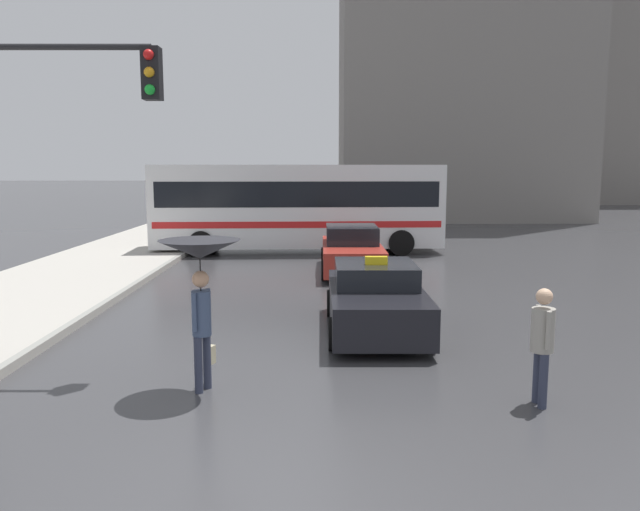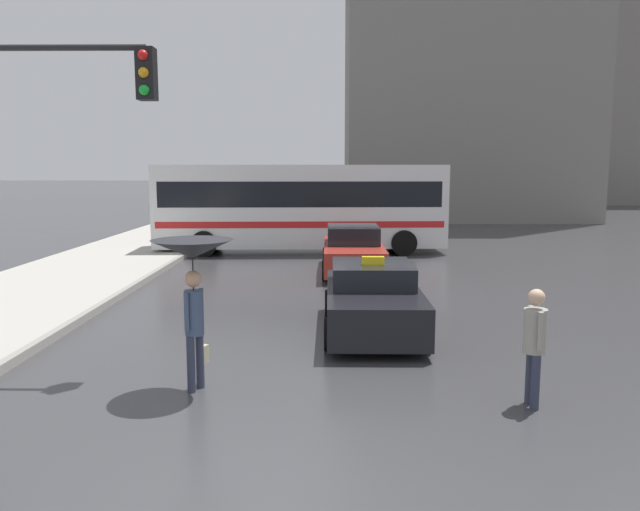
{
  "view_description": "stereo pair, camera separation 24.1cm",
  "coord_description": "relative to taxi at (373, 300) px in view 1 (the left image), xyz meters",
  "views": [
    {
      "loc": [
        0.41,
        -5.43,
        3.26
      ],
      "look_at": [
        0.45,
        7.71,
        1.4
      ],
      "focal_mm": 35.0,
      "sensor_mm": 36.0,
      "label": 1
    },
    {
      "loc": [
        0.65,
        -5.43,
        3.26
      ],
      "look_at": [
        0.45,
        7.71,
        1.4
      ],
      "focal_mm": 35.0,
      "sensor_mm": 36.0,
      "label": 2
    }
  ],
  "objects": [
    {
      "name": "building_tower_far",
      "position": [
        23.56,
        47.53,
        12.47
      ],
      "size": [
        14.42,
        11.33,
        26.22
      ],
      "color": "gray",
      "rests_on": "ground_plane"
    },
    {
      "name": "city_bus",
      "position": [
        -1.97,
        11.83,
        1.22
      ],
      "size": [
        11.05,
        3.09,
        3.35
      ],
      "rotation": [
        0.0,
        0.0,
        -1.52
      ],
      "color": "silver",
      "rests_on": "ground_plane"
    },
    {
      "name": "traffic_light",
      "position": [
        -5.47,
        -2.24,
        3.11
      ],
      "size": [
        3.27,
        0.38,
        5.4
      ],
      "color": "black",
      "rests_on": "ground_plane"
    },
    {
      "name": "pedestrian_with_umbrella",
      "position": [
        -2.83,
        -3.35,
        1.23
      ],
      "size": [
        1.18,
        1.18,
        2.24
      ],
      "rotation": [
        0.0,
        0.0,
        1.15
      ],
      "color": "#2D3347",
      "rests_on": "ground_plane"
    },
    {
      "name": "pedestrian_man",
      "position": [
        1.92,
        -3.93,
        0.33
      ],
      "size": [
        0.32,
        0.47,
        1.65
      ],
      "rotation": [
        0.0,
        0.0,
        -1.55
      ],
      "color": "#2D3347",
      "rests_on": "ground_plane"
    },
    {
      "name": "sedan_red",
      "position": [
        -0.11,
        7.16,
        0.02
      ],
      "size": [
        1.91,
        4.61,
        1.44
      ],
      "rotation": [
        0.0,
        0.0,
        3.14
      ],
      "color": "#A52D23",
      "rests_on": "ground_plane"
    },
    {
      "name": "taxi",
      "position": [
        0.0,
        0.0,
        0.0
      ],
      "size": [
        1.91,
        4.09,
        1.52
      ],
      "rotation": [
        0.0,
        0.0,
        3.14
      ],
      "color": "black",
      "rests_on": "ground_plane"
    }
  ]
}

